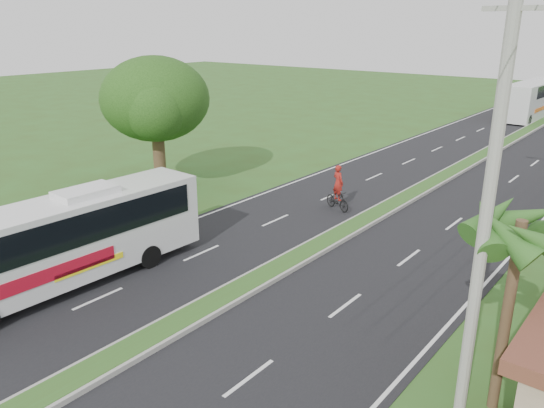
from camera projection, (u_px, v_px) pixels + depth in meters
The scene contains 10 objects.
ground at pixel (164, 334), 16.44m from camera, with size 180.00×180.00×0.00m, color #334F1D.
road_asphalt at pixel (427, 187), 31.21m from camera, with size 14.00×160.00×0.02m, color black.
median_strip at pixel (427, 185), 31.18m from camera, with size 1.20×160.00×0.18m.
lane_edge_left at pixel (331, 169), 35.18m from camera, with size 0.12×160.00×0.01m, color silver.
palm_verge_a at pixel (520, 231), 11.80m from camera, with size 2.40×2.40×5.45m.
shade_tree at pixel (154, 102), 29.39m from camera, with size 6.30×6.00×7.54m.
utility_pole_a at pixel (489, 198), 11.06m from camera, with size 1.60×0.28×11.00m.
coach_bus_main at pixel (65, 237), 18.90m from camera, with size 2.55×10.84×3.48m.
coach_bus_far at pixel (533, 97), 53.91m from camera, with size 2.99×12.43×3.60m.
motorcyclist at pixel (338, 194), 27.12m from camera, with size 1.81×1.04×2.39m.
Camera 1 is at (11.54, -9.03, 9.12)m, focal length 35.00 mm.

